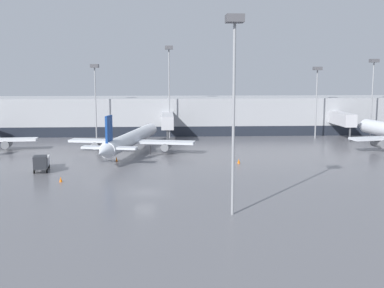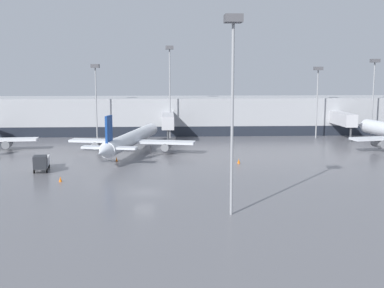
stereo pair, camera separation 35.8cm
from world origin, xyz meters
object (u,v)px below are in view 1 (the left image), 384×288
object	(u,v)px
apron_light_mast_0	(95,80)
traffic_cone_2	(239,161)
service_truck_1	(41,162)
traffic_cone_3	(117,159)
apron_light_mast_4	(234,61)
apron_light_mast_3	(317,81)
apron_light_mast_2	(373,76)
apron_light_mast_1	(169,67)
traffic_cone_0	(61,179)
parked_jet_2	(131,139)

from	to	relation	value
apron_light_mast_0	traffic_cone_2	bearing A→B (deg)	-48.27
service_truck_1	apron_light_mast_0	distance (m)	38.10
service_truck_1	traffic_cone_3	world-z (taller)	service_truck_1
traffic_cone_2	apron_light_mast_0	xyz separation A→B (m)	(-27.96, 31.35, 13.12)
traffic_cone_2	apron_light_mast_4	xyz separation A→B (m)	(-5.14, -29.20, 15.73)
apron_light_mast_0	apron_light_mast_4	size ratio (longest dim) A/B	0.82
apron_light_mast_3	apron_light_mast_2	bearing A→B (deg)	2.03
apron_light_mast_1	apron_light_mast_4	distance (m)	61.97
traffic_cone_0	apron_light_mast_1	distance (m)	50.15
apron_light_mast_1	apron_light_mast_3	xyz separation A→B (m)	(33.85, -1.81, -3.21)
apron_light_mast_0	apron_light_mast_3	bearing A→B (deg)	-0.78
parked_jet_2	apron_light_mast_1	world-z (taller)	apron_light_mast_1
parked_jet_2	apron_light_mast_4	bearing A→B (deg)	-149.75
traffic_cone_3	apron_light_mast_4	size ratio (longest dim) A/B	0.04
service_truck_1	apron_light_mast_3	world-z (taller)	apron_light_mast_3
traffic_cone_2	apron_light_mast_2	distance (m)	49.51
traffic_cone_0	traffic_cone_3	size ratio (longest dim) A/B	0.94
apron_light_mast_1	apron_light_mast_4	size ratio (longest dim) A/B	1.02
apron_light_mast_2	traffic_cone_3	bearing A→B (deg)	-153.53
apron_light_mast_0	apron_light_mast_4	bearing A→B (deg)	-69.35
traffic_cone_3	apron_light_mast_2	xyz separation A→B (m)	(56.47, 28.11, 13.97)
apron_light_mast_1	traffic_cone_3	bearing A→B (deg)	-107.55
apron_light_mast_0	apron_light_mast_3	world-z (taller)	apron_light_mast_0
traffic_cone_0	apron_light_mast_4	distance (m)	31.53
traffic_cone_0	apron_light_mast_4	size ratio (longest dim) A/B	0.04
traffic_cone_0	apron_light_mast_1	world-z (taller)	apron_light_mast_1
apron_light_mast_4	traffic_cone_3	bearing A→B (deg)	115.64
service_truck_1	traffic_cone_0	world-z (taller)	service_truck_1
apron_light_mast_2	apron_light_mast_4	bearing A→B (deg)	-124.21
parked_jet_2	traffic_cone_2	distance (m)	22.05
traffic_cone_2	apron_light_mast_0	size ratio (longest dim) A/B	0.04
parked_jet_2	traffic_cone_0	distance (m)	25.45
traffic_cone_0	apron_light_mast_3	size ratio (longest dim) A/B	0.05
apron_light_mast_2	apron_light_mast_4	xyz separation A→B (m)	(-41.01, -60.33, 1.74)
service_truck_1	apron_light_mast_4	distance (m)	38.76
parked_jet_2	traffic_cone_3	xyz separation A→B (m)	(-1.94, -8.51, -2.27)
apron_light_mast_1	traffic_cone_0	bearing A→B (deg)	-108.98
parked_jet_2	apron_light_mast_3	distance (m)	46.63
apron_light_mast_0	apron_light_mast_3	xyz separation A→B (m)	(50.52, -0.69, -0.37)
traffic_cone_2	apron_light_mast_1	bearing A→B (deg)	109.18
traffic_cone_2	traffic_cone_3	size ratio (longest dim) A/B	0.95
apron_light_mast_2	apron_light_mast_3	distance (m)	13.38
traffic_cone_3	service_truck_1	bearing A→B (deg)	-144.42
apron_light_mast_1	apron_light_mast_3	world-z (taller)	apron_light_mast_1
traffic_cone_2	apron_light_mast_3	size ratio (longest dim) A/B	0.05
apron_light_mast_2	apron_light_mast_4	size ratio (longest dim) A/B	0.88
traffic_cone_0	apron_light_mast_0	xyz separation A→B (m)	(-1.21, 43.83, 13.13)
traffic_cone_0	apron_light_mast_4	world-z (taller)	apron_light_mast_4
service_truck_1	apron_light_mast_2	world-z (taller)	apron_light_mast_2
parked_jet_2	traffic_cone_3	size ratio (longest dim) A/B	45.52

